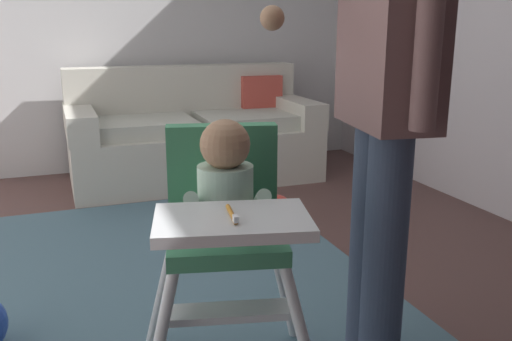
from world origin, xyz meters
name	(u,v)px	position (x,y,z in m)	size (l,w,h in m)	color
ground	(198,309)	(0.00, 0.00, -0.05)	(5.75, 6.52, 0.10)	#503531
area_rug	(148,306)	(-0.22, 0.01, 0.00)	(2.15, 2.92, 0.01)	#456271
couch	(194,136)	(0.49, 1.97, 0.33)	(1.87, 0.86, 0.86)	beige
high_chair	(225,211)	(-0.06, -0.63, 0.62)	(0.72, 0.82, 0.92)	silver
adult_standing	(385,99)	(0.44, -0.71, 0.96)	(0.51, 0.55, 1.69)	#37445C
toy_ball_second	(276,212)	(0.67, 0.70, 0.10)	(0.21, 0.21, 0.21)	#D13D33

